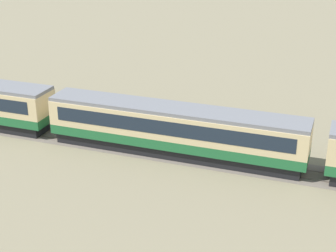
% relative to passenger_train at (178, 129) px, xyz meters
% --- Properties ---
extents(passenger_train, '(111.24, 3.15, 4.07)m').
position_rel_passenger_train_xyz_m(passenger_train, '(0.00, 0.00, 0.00)').
color(passenger_train, '#1E6033').
rests_on(passenger_train, ground_plane).
extents(railway_track, '(147.17, 3.60, 0.04)m').
position_rel_passenger_train_xyz_m(railway_track, '(-3.18, 0.00, -2.25)').
color(railway_track, '#665B51').
rests_on(railway_track, ground_plane).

